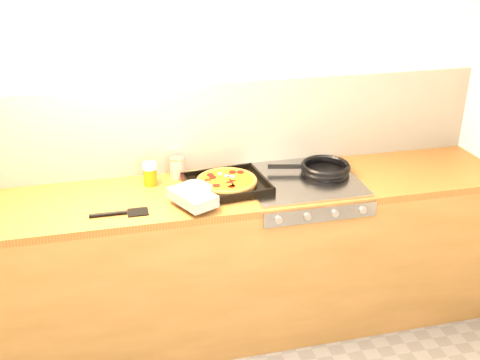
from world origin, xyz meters
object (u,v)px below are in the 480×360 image
object	(u,v)px
pizza_on_tray	(217,185)
frying_pan	(324,168)
tomato_can	(178,168)
juice_glass	(150,174)

from	to	relation	value
pizza_on_tray	frying_pan	bearing A→B (deg)	8.24
pizza_on_tray	tomato_can	world-z (taller)	tomato_can
pizza_on_tray	frying_pan	size ratio (longest dim) A/B	1.14
tomato_can	juice_glass	world-z (taller)	juice_glass
frying_pan	juice_glass	xyz separation A→B (m)	(-0.96, 0.09, 0.02)
frying_pan	tomato_can	size ratio (longest dim) A/B	4.04
tomato_can	juice_glass	xyz separation A→B (m)	(-0.16, -0.06, 0.00)
pizza_on_tray	frying_pan	xyz separation A→B (m)	(0.63, 0.09, -0.00)
frying_pan	pizza_on_tray	bearing A→B (deg)	-171.76
juice_glass	frying_pan	bearing A→B (deg)	-5.63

